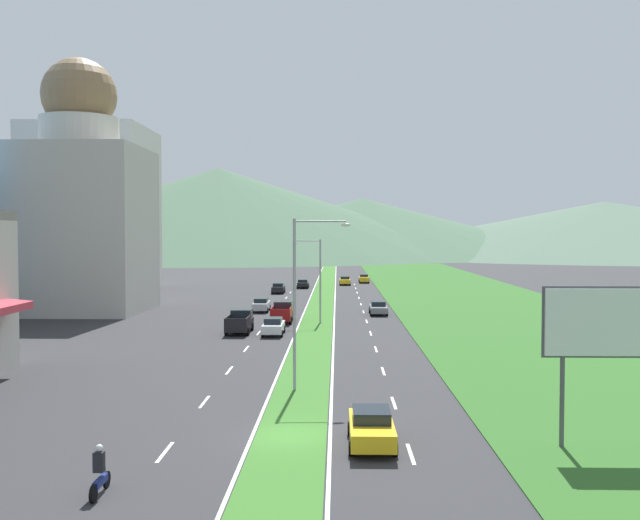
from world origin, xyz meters
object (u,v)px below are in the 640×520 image
at_px(street_lamp_mid, 317,275).
at_px(car_5, 378,308).
at_px(billboard_roadside, 607,329).
at_px(car_0, 278,288).
at_px(car_1, 303,283).
at_px(car_4, 261,305).
at_px(motorcycle_rider, 100,474).
at_px(pickup_truck_0, 240,322).
at_px(car_8, 364,278).
at_px(pickup_truck_1, 282,312).
at_px(car_3, 371,427).
at_px(car_7, 345,280).
at_px(street_lamp_near, 301,292).
at_px(car_6, 273,326).

xyz_separation_m(street_lamp_mid, car_5, (6.64, 7.87, -4.17)).
xyz_separation_m(billboard_roadside, car_0, (-20.25, 77.03, -4.30)).
xyz_separation_m(car_0, car_1, (3.22, 10.55, -0.05)).
height_order(car_4, motorcycle_rider, motorcycle_rider).
bearing_deg(pickup_truck_0, car_1, -3.49).
relative_size(car_5, pickup_truck_0, 0.88).
distance_m(car_8, pickup_truck_1, 58.79).
relative_size(car_3, car_7, 0.99).
bearing_deg(street_lamp_mid, car_7, 86.33).
bearing_deg(car_3, billboard_roadside, 88.79).
distance_m(street_lamp_near, pickup_truck_0, 25.35).
relative_size(street_lamp_near, car_8, 2.12).
distance_m(car_3, pickup_truck_1, 42.87).
bearing_deg(pickup_truck_1, car_6, 179.50).
distance_m(car_5, car_8, 50.88).
bearing_deg(car_4, car_1, -5.01).
relative_size(car_4, car_7, 1.00).
relative_size(car_3, car_8, 0.98).
bearing_deg(street_lamp_mid, car_4, 122.94).
bearing_deg(motorcycle_rider, pickup_truck_0, 0.94).
relative_size(street_lamp_near, car_5, 2.09).
xyz_separation_m(street_lamp_mid, motorcycle_rider, (-6.19, -47.44, -4.18)).
xyz_separation_m(car_3, motorcycle_rider, (-9.72, -6.07, -0.04)).
distance_m(street_lamp_near, car_8, 90.04).
xyz_separation_m(pickup_truck_0, pickup_truck_1, (3.29, 7.83, 0.00)).
relative_size(car_1, car_7, 1.03).
bearing_deg(street_lamp_mid, billboard_roadside, -72.13).
xyz_separation_m(street_lamp_mid, car_3, (3.53, -41.37, -4.14)).
bearing_deg(car_3, car_7, -179.94).
xyz_separation_m(street_lamp_near, car_6, (-3.60, 22.47, -4.93)).
relative_size(street_lamp_mid, car_6, 1.85).
height_order(car_4, car_8, car_4).
bearing_deg(pickup_truck_1, car_0, 5.42).
relative_size(car_1, pickup_truck_0, 0.89).
height_order(street_lamp_near, car_6, street_lamp_near).
relative_size(billboard_roadside, car_0, 1.60).
height_order(street_lamp_mid, car_3, street_lamp_mid).
bearing_deg(motorcycle_rider, street_lamp_near, -20.34).
xyz_separation_m(car_6, pickup_truck_0, (-3.21, 1.49, 0.19)).
height_order(car_0, car_3, car_0).
height_order(billboard_roadside, car_4, billboard_roadside).
xyz_separation_m(car_3, car_5, (3.12, 49.24, -0.03)).
xyz_separation_m(car_4, car_7, (10.17, 42.83, -0.03)).
xyz_separation_m(car_6, car_8, (10.59, 67.16, 0.00)).
bearing_deg(car_7, motorcycle_rider, -5.45).
bearing_deg(car_4, car_6, -170.65).
relative_size(car_5, car_7, 1.02).
bearing_deg(car_8, car_4, -15.82).
relative_size(car_3, pickup_truck_0, 0.85).
height_order(street_lamp_near, car_0, street_lamp_near).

